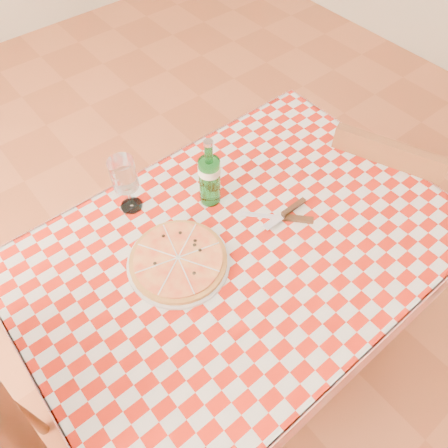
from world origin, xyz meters
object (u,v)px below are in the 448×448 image
Objects in this scene: chair_near at (372,196)px; dining_table at (241,263)px; wine_glass at (126,185)px; water_bottle at (209,172)px; pizza_plate at (178,260)px.

dining_table is at bearing 156.93° from chair_near.
water_bottle is at bearing -32.65° from wine_glass.
wine_glass is (0.01, 0.27, 0.08)m from pizza_plate.
water_bottle reaches higher than dining_table.
dining_table is 0.30m from water_bottle.
pizza_plate is at bearing 152.80° from chair_near.
water_bottle is at bearing 140.03° from chair_near.
chair_near is 2.84× the size of pizza_plate.
dining_table is 4.04× the size of pizza_plate.
wine_glass is at bearing 136.16° from chair_near.
dining_table is 4.88× the size of water_bottle.
water_bottle reaches higher than chair_near.
wine_glass is (-0.21, 0.14, -0.02)m from water_bottle.
chair_near is at bearing -21.90° from wine_glass.
pizza_plate is 1.21× the size of water_bottle.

